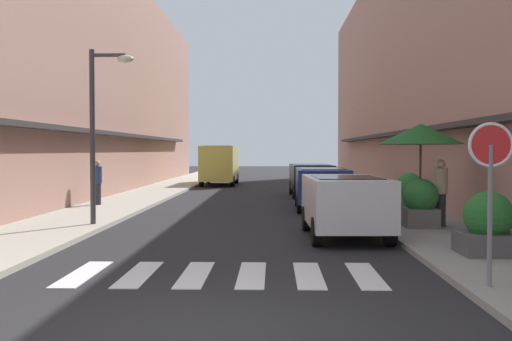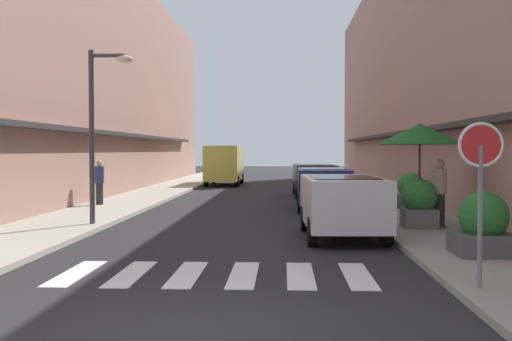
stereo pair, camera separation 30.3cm
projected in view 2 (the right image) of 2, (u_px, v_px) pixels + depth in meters
name	position (u px, v px, depth m)	size (l,w,h in m)	color
ground_plane	(257.00, 198.00, 26.75)	(108.77, 108.77, 0.00)	#232326
sidewalk_left	(146.00, 196.00, 26.97)	(2.68, 69.21, 0.12)	#ADA899
sidewalk_right	(370.00, 197.00, 26.53)	(2.68, 69.21, 0.12)	gray
building_row_left	(71.00, 77.00, 28.43)	(5.50, 46.50, 11.04)	#A87A6B
building_row_right	(452.00, 65.00, 27.64)	(5.50, 46.50, 11.94)	#A87A6B
crosswalk	(215.00, 274.00, 10.24)	(5.20, 2.20, 0.01)	silver
parked_car_near	(342.00, 200.00, 14.47)	(1.90, 3.98, 1.47)	silver
parked_car_mid	(323.00, 184.00, 21.40)	(1.86, 4.11, 1.47)	navy
parked_car_far	(314.00, 176.00, 27.49)	(1.88, 4.45, 1.47)	black
delivery_van	(225.00, 162.00, 36.84)	(2.03, 5.41, 2.37)	#D8CC4C
round_street_sign	(481.00, 161.00, 8.68)	(0.65, 0.07, 2.37)	slate
street_lamp	(99.00, 116.00, 16.33)	(1.19, 0.28, 4.65)	#38383D
cafe_umbrella	(420.00, 134.00, 16.04)	(2.25, 2.25, 2.68)	#262626
planter_corner	(484.00, 227.00, 11.50)	(1.09, 1.09, 1.20)	#4C4C4C
planter_midblock	(419.00, 203.00, 15.58)	(0.90, 0.90, 1.25)	slate
planter_far	(411.00, 192.00, 21.00)	(1.05, 1.05, 1.21)	#4C4C4C
pedestrian_walking_near	(440.00, 191.00, 15.76)	(0.34, 0.34, 1.73)	#282B33
pedestrian_walking_far	(99.00, 182.00, 22.19)	(0.34, 0.34, 1.60)	#282B33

